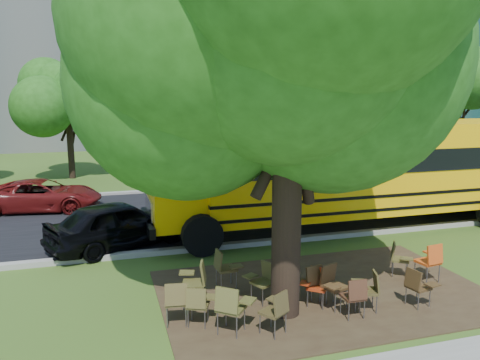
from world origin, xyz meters
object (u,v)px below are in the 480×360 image
object	(u,v)px
chair_14	(199,302)
chair_13	(431,258)
chair_6	(369,287)
chair_9	(264,278)
main_tree	(290,36)
chair_5	(332,282)
chair_0	(178,298)
school_bus	(380,166)
chair_3	(317,283)
black_car	(119,224)
chair_1	(231,305)
bg_car_red	(42,195)
chair_4	(355,294)
chair_12	(398,256)
chair_8	(196,279)
chair_11	(312,279)
chair_2	(276,308)
chair_10	(224,265)
chair_7	(418,284)

from	to	relation	value
chair_14	chair_13	bearing A→B (deg)	28.73
chair_6	chair_9	world-z (taller)	chair_9
main_tree	chair_14	world-z (taller)	main_tree
chair_13	chair_5	bearing A→B (deg)	-177.33
chair_0	chair_14	world-z (taller)	chair_0
school_bus	chair_3	xyz separation A→B (m)	(-4.63, -5.02, -1.44)
chair_3	black_car	bearing A→B (deg)	-13.93
chair_1	bg_car_red	bearing A→B (deg)	150.69
school_bus	chair_4	distance (m)	7.25
chair_13	chair_14	size ratio (longest dim) A/B	1.18
chair_9	chair_1	bearing A→B (deg)	112.48
chair_4	chair_12	world-z (taller)	chair_4
school_bus	chair_13	bearing A→B (deg)	-109.45
main_tree	bg_car_red	xyz separation A→B (m)	(-5.49, 10.26, -4.67)
chair_9	chair_13	world-z (taller)	chair_13
chair_8	bg_car_red	xyz separation A→B (m)	(-3.90, 9.42, -0.01)
chair_1	black_car	size ratio (longest dim) A/B	0.24
chair_13	chair_8	bearing A→B (deg)	168.42
chair_1	chair_11	bearing A→B (deg)	61.88
chair_13	black_car	distance (m)	8.10
chair_0	chair_2	xyz separation A→B (m)	(1.62, -0.84, -0.02)
chair_13	chair_0	bearing A→B (deg)	175.57
chair_14	black_car	size ratio (longest dim) A/B	0.20
chair_3	chair_4	size ratio (longest dim) A/B	0.96
chair_9	chair_13	xyz separation A→B (m)	(3.96, -0.13, 0.06)
chair_2	chair_10	xyz separation A→B (m)	(-0.38, 2.21, 0.03)
chair_14	chair_6	bearing A→B (deg)	17.97
chair_8	chair_14	xyz separation A→B (m)	(-0.13, -0.86, -0.10)
chair_12	chair_10	bearing A→B (deg)	-64.97
chair_5	chair_8	bearing A→B (deg)	-38.60
main_tree	black_car	xyz separation A→B (m)	(-2.92, 5.12, -4.58)
chair_0	chair_2	distance (m)	1.83
chair_3	chair_8	distance (m)	2.44
bg_car_red	chair_13	bearing A→B (deg)	-127.71
chair_1	chair_9	world-z (taller)	chair_1
main_tree	chair_10	size ratio (longest dim) A/B	9.95
school_bus	chair_9	xyz separation A→B (m)	(-5.60, -4.55, -1.41)
chair_1	chair_11	world-z (taller)	chair_1
chair_1	chair_12	world-z (taller)	chair_1
school_bus	chair_6	size ratio (longest dim) A/B	16.76
chair_8	chair_11	world-z (taller)	chair_8
chair_10	chair_0	bearing A→B (deg)	-46.64
chair_13	chair_14	xyz separation A→B (m)	(-5.46, -0.54, -0.09)
chair_10	bg_car_red	distance (m)	9.92
chair_7	chair_13	bearing A→B (deg)	121.58
chair_1	chair_11	distance (m)	2.10
chair_11	chair_13	world-z (taller)	chair_13
chair_0	chair_4	distance (m)	3.36
chair_8	black_car	world-z (taller)	black_car
chair_7	chair_10	xyz separation A→B (m)	(-3.48, 2.00, 0.04)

